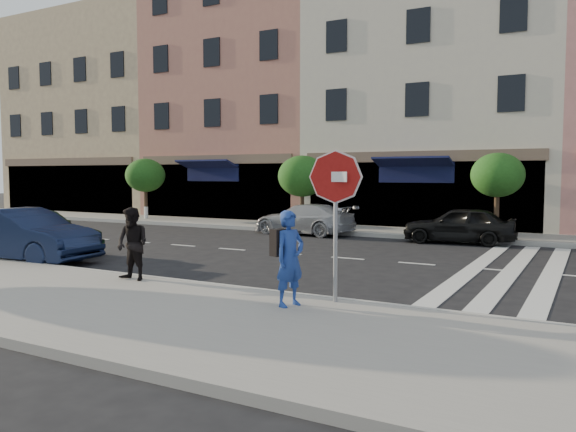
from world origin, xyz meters
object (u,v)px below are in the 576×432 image
object	(u,v)px
photographer	(290,258)
walker	(133,244)
car_near_left	(36,230)
car_near_mid	(23,235)
stop_sign	(335,192)
car_far_left	(304,219)
car_far_mid	(459,225)

from	to	relation	value
photographer	walker	bearing A→B (deg)	102.13
car_near_left	car_near_mid	world-z (taller)	car_near_left
car_near_mid	photographer	bearing A→B (deg)	-104.24
walker	stop_sign	bearing A→B (deg)	4.18
photographer	car_near_left	world-z (taller)	photographer
car_near_mid	car_near_left	bearing A→B (deg)	35.74
car_far_left	car_near_left	bearing A→B (deg)	-22.27
stop_sign	walker	distance (m)	4.75
car_far_left	walker	bearing A→B (deg)	12.72
car_near_mid	car_far_mid	distance (m)	13.84
walker	car_far_mid	xyz separation A→B (m)	(4.44, 11.10, -0.28)
walker	car_near_mid	bearing A→B (deg)	169.19
stop_sign	walker	size ratio (longest dim) A/B	1.73
photographer	stop_sign	bearing A→B (deg)	-21.70
stop_sign	car_near_left	bearing A→B (deg)	178.49
car_far_left	car_far_mid	distance (m)	6.07
stop_sign	car_far_mid	distance (m)	10.99
stop_sign	car_far_left	distance (m)	12.63
walker	car_far_mid	bearing A→B (deg)	69.78
walker	car_near_mid	xyz separation A→B (m)	(-5.17, 1.14, -0.20)
photographer	car_near_mid	bearing A→B (deg)	98.66
photographer	car_far_left	xyz separation A→B (m)	(-5.68, 11.54, -0.36)
walker	car_far_mid	world-z (taller)	walker
walker	car_near_mid	distance (m)	5.29
photographer	car_far_mid	world-z (taller)	photographer
car_near_left	stop_sign	bearing A→B (deg)	-104.23
walker	car_near_left	bearing A→B (deg)	161.55
stop_sign	car_near_mid	distance (m)	9.90
stop_sign	car_far_left	bearing A→B (deg)	128.92
stop_sign	car_near_left	world-z (taller)	stop_sign
car_near_mid	car_far_mid	size ratio (longest dim) A/B	1.17
photographer	walker	xyz separation A→B (m)	(-4.05, 0.44, -0.04)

